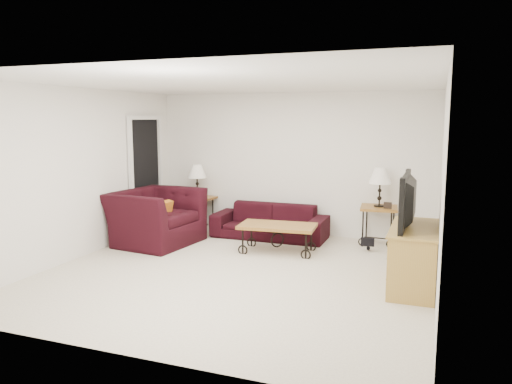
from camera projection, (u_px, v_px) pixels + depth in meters
ground at (238, 273)px, 6.60m from camera, size 5.00×5.00×0.00m
wall_back at (291, 164)px, 8.74m from camera, size 5.00×0.02×2.50m
wall_front at (123, 215)px, 4.10m from camera, size 5.00×0.02×2.50m
wall_left at (81, 173)px, 7.28m from camera, size 0.02×5.00×2.50m
wall_right at (442, 190)px, 5.56m from camera, size 0.02×5.00×2.50m
ceiling at (237, 83)px, 6.24m from camera, size 5.00×5.00×0.00m
doorway at (146, 177)px, 8.83m from camera, size 0.08×0.94×2.04m
sofa at (270, 221)px, 8.52m from camera, size 1.97×0.77×0.57m
side_table_left at (198, 213)px, 9.19m from camera, size 0.62×0.62×0.61m
side_table_right at (378, 226)px, 8.05m from camera, size 0.63×0.63×0.63m
lamp_left at (197, 181)px, 9.10m from camera, size 0.38×0.38×0.61m
lamp_right at (380, 187)px, 7.96m from camera, size 0.39×0.39×0.63m
photo_frame_left at (186, 195)px, 9.05m from camera, size 0.12×0.02×0.10m
photo_frame_right at (388, 205)px, 7.81m from camera, size 0.13×0.03×0.11m
coffee_table at (277, 238)px, 7.60m from camera, size 1.21×0.72×0.44m
armchair at (156, 217)px, 8.11m from camera, size 1.34×1.49×0.88m
throw_pillow at (162, 214)px, 8.00m from camera, size 0.15×0.41×0.40m
tv_stand at (414, 257)px, 5.98m from camera, size 0.52×1.26×0.76m
television at (415, 200)px, 5.88m from camera, size 0.15×1.13×0.65m
backpack at (369, 238)px, 7.69m from camera, size 0.37×0.33×0.40m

